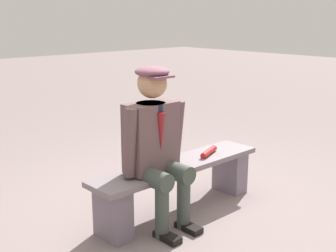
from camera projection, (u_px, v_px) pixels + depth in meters
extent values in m
plane|color=gray|center=(178.00, 211.00, 3.95)|extent=(30.00, 30.00, 0.00)
cube|color=slate|center=(178.00, 165.00, 3.85)|extent=(1.72, 0.37, 0.05)
cube|color=slate|center=(230.00, 171.00, 4.37)|extent=(0.17, 0.31, 0.41)
cube|color=slate|center=(113.00, 213.00, 3.44)|extent=(0.17, 0.31, 0.41)
cube|color=brown|center=(151.00, 137.00, 3.57)|extent=(0.43, 0.23, 0.56)
cylinder|color=#1E2338|center=(151.00, 106.00, 3.51)|extent=(0.24, 0.24, 0.06)
cone|color=maroon|center=(161.00, 132.00, 3.47)|extent=(0.07, 0.07, 0.31)
sphere|color=tan|center=(152.00, 83.00, 3.45)|extent=(0.24, 0.24, 0.24)
ellipsoid|color=#704252|center=(152.00, 72.00, 3.43)|extent=(0.27, 0.27, 0.08)
cube|color=#704252|center=(161.00, 77.00, 3.36)|extent=(0.19, 0.11, 0.02)
cylinder|color=#3D473E|center=(173.00, 170.00, 3.62)|extent=(0.15, 0.39, 0.15)
cylinder|color=#3D473E|center=(184.00, 201.00, 3.59)|extent=(0.11, 0.11, 0.47)
cube|color=black|center=(189.00, 227.00, 3.59)|extent=(0.10, 0.24, 0.05)
cylinder|color=brown|center=(176.00, 132.00, 3.70)|extent=(0.12, 0.18, 0.55)
cylinder|color=#3D473E|center=(151.00, 177.00, 3.47)|extent=(0.15, 0.39, 0.15)
cylinder|color=#3D473E|center=(162.00, 210.00, 3.43)|extent=(0.11, 0.11, 0.47)
cube|color=black|center=(167.00, 237.00, 3.44)|extent=(0.10, 0.24, 0.05)
cylinder|color=brown|center=(130.00, 143.00, 3.38)|extent=(0.11, 0.15, 0.55)
cylinder|color=#B21E1E|center=(209.00, 152.00, 4.06)|extent=(0.28, 0.15, 0.05)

